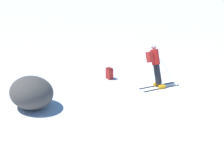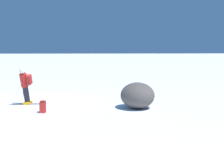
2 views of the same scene
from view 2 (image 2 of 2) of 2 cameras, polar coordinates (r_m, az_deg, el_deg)
name	(u,v)px [view 2 (image 2 of 2)]	position (r m, az deg, el deg)	size (l,w,h in m)	color
ground_plane	(31,101)	(16.31, -14.59, -3.11)	(300.00, 300.00, 0.00)	white
skier	(25,84)	(15.13, -15.59, -0.06)	(1.46, 1.79, 1.82)	black
spare_backpack	(43,107)	(13.35, -12.53, -4.10)	(0.32, 0.24, 0.50)	#AD231E
exposed_boulder_0	(137,95)	(13.99, 4.68, -2.08)	(1.79, 1.52, 1.16)	#4C4742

